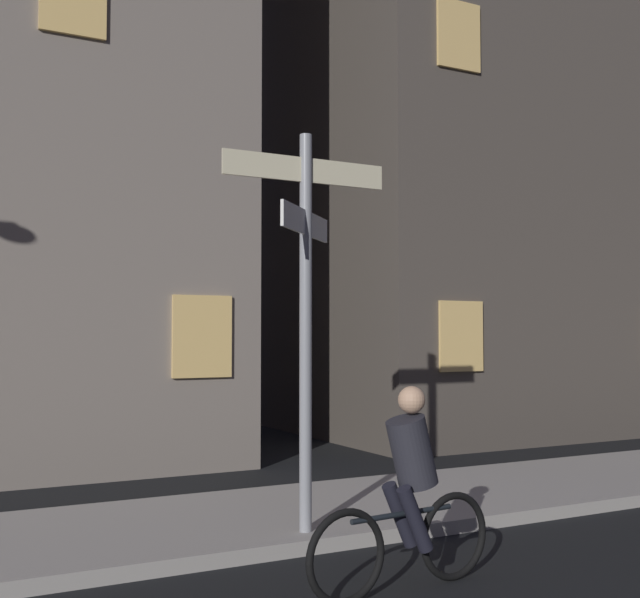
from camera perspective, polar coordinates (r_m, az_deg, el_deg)
sidewalk_kerb at (r=9.21m, az=1.64°, el=-14.81°), size 40.00×2.57×0.14m
signpost at (r=7.71m, az=-1.03°, el=0.58°), size 1.74×0.99×3.84m
cyclist at (r=6.52m, az=6.28°, el=-13.82°), size 1.82×0.37×1.61m
building_right_block at (r=20.70m, az=10.93°, el=18.08°), size 9.99×8.43×18.63m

